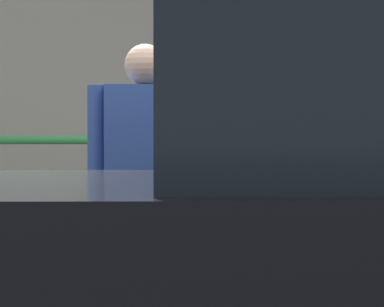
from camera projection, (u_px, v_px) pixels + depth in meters
The scene contains 4 objects.
parking_meter at pixel (259, 133), 4.08m from camera, with size 0.18×0.20×1.52m.
pedestrian_at_meter at pixel (147, 180), 4.10m from camera, with size 0.59×0.50×1.57m.
background_railing at pixel (185, 183), 5.68m from camera, with size 24.06×0.06×1.12m.
backdrop_wall at pixel (187, 68), 8.00m from camera, with size 32.00×0.50×3.95m, color #ADA38E.
Camera 1 is at (0.06, -3.68, 1.24)m, focal length 75.62 mm.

